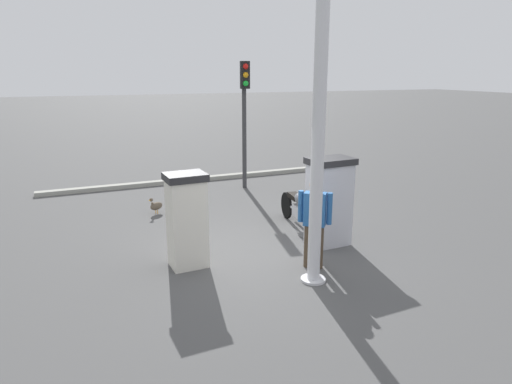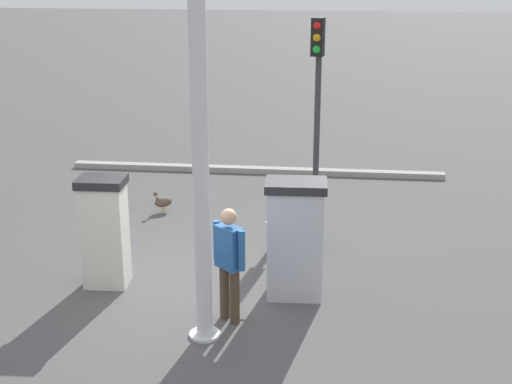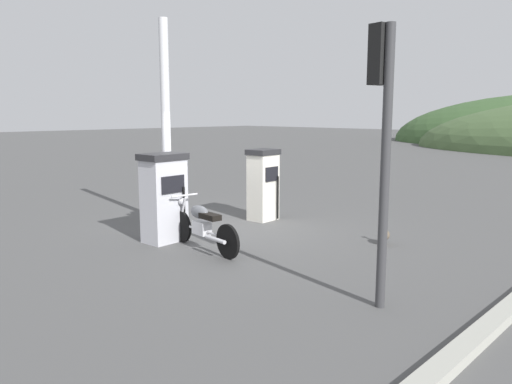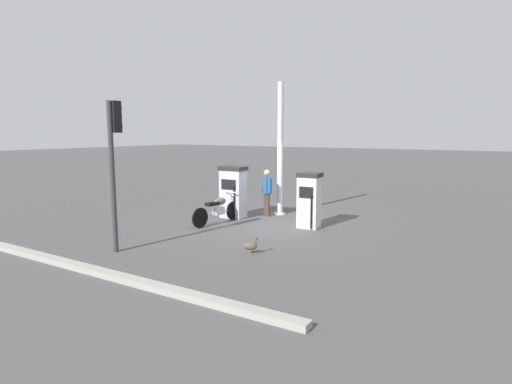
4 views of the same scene
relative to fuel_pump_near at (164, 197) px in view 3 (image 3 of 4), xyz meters
The scene contains 8 objects.
ground_plane 1.63m from the fuel_pump_near, 84.88° to the left, with size 120.00×120.00×0.00m, color #4C4C4C.
fuel_pump_near is the anchor object (origin of this frame).
fuel_pump_far 2.75m from the fuel_pump_near, 89.99° to the left, with size 0.59×0.70×1.64m.
motorcycle_near_pump 1.06m from the fuel_pump_near, ahead, with size 2.07×0.58×0.94m.
attendant_person 1.16m from the fuel_pump_near, 137.61° to the left, with size 0.43×0.50×1.56m.
wandering_duck 4.25m from the fuel_pump_near, 41.07° to the left, with size 0.32×0.39×0.41m.
roadside_traffic_light 4.89m from the fuel_pump_near, ahead, with size 0.39×0.27×3.51m.
canopy_support_pole 2.11m from the fuel_pump_near, 141.91° to the left, with size 0.40×0.40×4.45m.
Camera 3 is at (7.77, -6.93, 2.46)m, focal length 35.41 mm.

